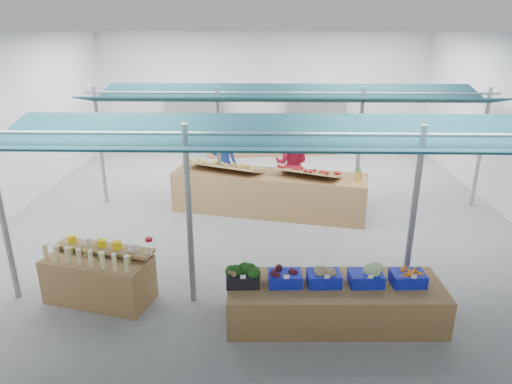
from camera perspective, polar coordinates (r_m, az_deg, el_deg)
floor at (r=11.45m, az=0.26°, el=-2.33°), size 13.00×13.00×0.00m
hall at (r=12.15m, az=0.43°, el=11.92°), size 13.00×13.00×13.00m
pole_grid at (r=9.21m, az=4.71°, el=3.96°), size 10.00×4.60×3.00m
awnings at (r=9.00m, az=4.88°, el=9.91°), size 9.50×7.08×0.30m
back_shelving_left at (r=17.15m, az=-7.76°, el=8.50°), size 2.00×0.50×2.00m
back_shelving_right at (r=17.02m, az=7.54°, el=8.43°), size 2.00×0.50×2.00m
bottle_shelf at (r=8.15m, az=-18.89°, el=-9.91°), size 1.87×1.41×1.05m
veg_counter at (r=7.36m, az=9.76°, el=-13.42°), size 3.31×1.19×0.64m
fruit_counter at (r=11.19m, az=1.62°, el=-0.12°), size 4.81×2.05×1.00m
far_counter at (r=16.59m, az=1.88°, el=6.22°), size 4.70×1.55×0.83m
vendor_left at (r=12.16m, az=-4.04°, el=3.63°), size 0.76×0.58×1.87m
vendor_right at (r=12.12m, az=4.48°, el=3.57°), size 1.04×0.88×1.87m
crate_broccoli at (r=7.01m, az=-1.64°, el=-10.36°), size 0.52×0.42×0.35m
crate_beets at (r=7.04m, az=3.64°, el=-10.52°), size 0.52×0.42×0.29m
crate_celeriac at (r=7.09m, az=8.50°, el=-10.34°), size 0.52×0.42×0.31m
crate_cabbage at (r=7.21m, az=13.60°, el=-10.06°), size 0.52×0.42×0.35m
crate_carrots at (r=7.41m, az=18.45°, el=-10.13°), size 0.52×0.42×0.29m
sparrow at (r=6.87m, az=-2.91°, el=-10.19°), size 0.12×0.09×0.11m
pole_ribbon at (r=7.60m, az=-13.25°, el=-5.97°), size 0.12×0.12×0.28m
apple_heap_yellow at (r=11.15m, az=-4.09°, el=3.37°), size 2.02×1.41×0.27m
apple_heap_red at (r=10.73m, az=6.49°, el=2.63°), size 1.65×1.24×0.27m
pineapple at (r=10.66m, az=12.74°, el=2.23°), size 0.14×0.14×0.39m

